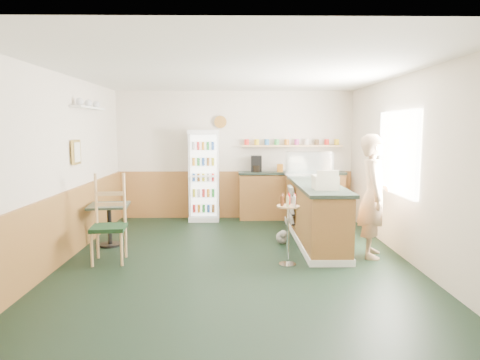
{
  "coord_description": "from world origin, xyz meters",
  "views": [
    {
      "loc": [
        -0.02,
        -6.12,
        1.91
      ],
      "look_at": [
        0.08,
        0.6,
        1.1
      ],
      "focal_mm": 32.0,
      "sensor_mm": 36.0,
      "label": 1
    }
  ],
  "objects_px": {
    "drinks_fridge": "(204,175)",
    "shopkeeper": "(373,196)",
    "cafe_chair": "(110,216)",
    "display_case": "(309,165)",
    "cafe_table": "(109,217)",
    "cash_register": "(325,182)",
    "condiment_stand": "(288,220)"
  },
  "relations": [
    {
      "from": "drinks_fridge",
      "to": "shopkeeper",
      "type": "height_order",
      "value": "drinks_fridge"
    },
    {
      "from": "shopkeeper",
      "to": "cafe_chair",
      "type": "distance_m",
      "value": 3.87
    },
    {
      "from": "display_case",
      "to": "shopkeeper",
      "type": "bearing_deg",
      "value": -65.59
    },
    {
      "from": "shopkeeper",
      "to": "cafe_table",
      "type": "relative_size",
      "value": 2.62
    },
    {
      "from": "shopkeeper",
      "to": "cafe_table",
      "type": "height_order",
      "value": "shopkeeper"
    },
    {
      "from": "cash_register",
      "to": "cafe_table",
      "type": "distance_m",
      "value": 3.5
    },
    {
      "from": "cafe_table",
      "to": "shopkeeper",
      "type": "bearing_deg",
      "value": -8.78
    },
    {
      "from": "cash_register",
      "to": "shopkeeper",
      "type": "xyz_separation_m",
      "value": [
        0.7,
        -0.1,
        -0.2
      ]
    },
    {
      "from": "drinks_fridge",
      "to": "cash_register",
      "type": "bearing_deg",
      "value": -51.82
    },
    {
      "from": "cash_register",
      "to": "cafe_table",
      "type": "relative_size",
      "value": 0.53
    },
    {
      "from": "drinks_fridge",
      "to": "cash_register",
      "type": "relative_size",
      "value": 5.09
    },
    {
      "from": "drinks_fridge",
      "to": "display_case",
      "type": "relative_size",
      "value": 2.24
    },
    {
      "from": "drinks_fridge",
      "to": "condiment_stand",
      "type": "relative_size",
      "value": 1.91
    },
    {
      "from": "cafe_table",
      "to": "cash_register",
      "type": "bearing_deg",
      "value": -8.86
    },
    {
      "from": "drinks_fridge",
      "to": "shopkeeper",
      "type": "bearing_deg",
      "value": -44.4
    },
    {
      "from": "display_case",
      "to": "shopkeeper",
      "type": "distance_m",
      "value": 1.73
    },
    {
      "from": "drinks_fridge",
      "to": "cafe_table",
      "type": "height_order",
      "value": "drinks_fridge"
    },
    {
      "from": "cafe_chair",
      "to": "display_case",
      "type": "bearing_deg",
      "value": 21.59
    },
    {
      "from": "display_case",
      "to": "condiment_stand",
      "type": "bearing_deg",
      "value": -107.59
    },
    {
      "from": "shopkeeper",
      "to": "cafe_chair",
      "type": "xyz_separation_m",
      "value": [
        -3.86,
        -0.13,
        -0.26
      ]
    },
    {
      "from": "shopkeeper",
      "to": "cash_register",
      "type": "bearing_deg",
      "value": 96.28
    },
    {
      "from": "drinks_fridge",
      "to": "condiment_stand",
      "type": "bearing_deg",
      "value": -65.59
    },
    {
      "from": "display_case",
      "to": "cafe_table",
      "type": "height_order",
      "value": "display_case"
    },
    {
      "from": "condiment_stand",
      "to": "cash_register",
      "type": "bearing_deg",
      "value": 39.18
    },
    {
      "from": "shopkeeper",
      "to": "condiment_stand",
      "type": "distance_m",
      "value": 1.4
    },
    {
      "from": "display_case",
      "to": "cash_register",
      "type": "bearing_deg",
      "value": -90.0
    },
    {
      "from": "cash_register",
      "to": "condiment_stand",
      "type": "distance_m",
      "value": 0.92
    },
    {
      "from": "drinks_fridge",
      "to": "display_case",
      "type": "height_order",
      "value": "drinks_fridge"
    },
    {
      "from": "display_case",
      "to": "cafe_chair",
      "type": "distance_m",
      "value": 3.62
    },
    {
      "from": "display_case",
      "to": "condiment_stand",
      "type": "xyz_separation_m",
      "value": [
        -0.61,
        -1.94,
        -0.61
      ]
    },
    {
      "from": "shopkeeper",
      "to": "condiment_stand",
      "type": "xyz_separation_m",
      "value": [
        -1.31,
        -0.4,
        -0.28
      ]
    },
    {
      "from": "drinks_fridge",
      "to": "cafe_table",
      "type": "distance_m",
      "value": 2.49
    }
  ]
}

